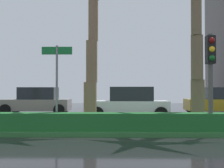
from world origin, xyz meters
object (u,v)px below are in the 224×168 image
(street_name_sign, at_px, (57,75))
(car_in_traffic_second, at_px, (129,103))
(car_in_traffic_leading, at_px, (37,101))
(car_in_traffic_third, at_px, (220,101))
(traffic_signal_median_right, at_px, (211,64))

(street_name_sign, xyz_separation_m, car_in_traffic_second, (2.86, 5.35, -1.25))
(car_in_traffic_leading, bearing_deg, car_in_traffic_third, -178.41)
(car_in_traffic_leading, distance_m, car_in_traffic_third, 11.84)
(car_in_traffic_leading, relative_size, car_in_traffic_third, 1.00)
(car_in_traffic_third, bearing_deg, car_in_traffic_second, 25.12)
(street_name_sign, bearing_deg, car_in_traffic_third, 42.58)
(car_in_traffic_leading, bearing_deg, street_name_sign, 110.50)
(car_in_traffic_leading, height_order, car_in_traffic_third, same)
(street_name_sign, relative_size, car_in_traffic_leading, 0.70)
(car_in_traffic_leading, xyz_separation_m, car_in_traffic_second, (5.80, -2.50, 0.00))
(street_name_sign, xyz_separation_m, car_in_traffic_leading, (-2.94, 7.85, -1.25))
(street_name_sign, distance_m, car_in_traffic_second, 6.19)
(street_name_sign, bearing_deg, car_in_traffic_leading, 110.50)
(car_in_traffic_leading, height_order, car_in_traffic_second, same)
(traffic_signal_median_right, height_order, car_in_traffic_leading, traffic_signal_median_right)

